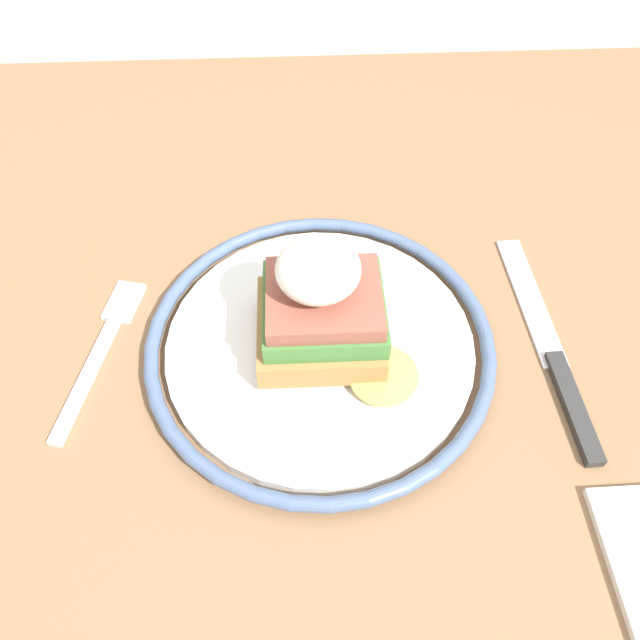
# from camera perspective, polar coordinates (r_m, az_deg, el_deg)

# --- Properties ---
(ground_plane) EXTENTS (6.00, 6.00, 0.00)m
(ground_plane) POSITION_cam_1_polar(r_m,az_deg,el_deg) (1.15, -1.97, -24.14)
(ground_plane) COLOR #B2ADA3
(dining_table) EXTENTS (0.97, 0.74, 0.75)m
(dining_table) POSITION_cam_1_polar(r_m,az_deg,el_deg) (0.55, -3.76, -9.21)
(dining_table) COLOR #846042
(dining_table) RESTS_ON ground_plane
(plate) EXTENTS (0.24, 0.24, 0.02)m
(plate) POSITION_cam_1_polar(r_m,az_deg,el_deg) (0.43, 0.00, -2.18)
(plate) COLOR white
(plate) RESTS_ON dining_table
(sandwich) EXTENTS (0.10, 0.10, 0.09)m
(sandwich) POSITION_cam_1_polar(r_m,az_deg,el_deg) (0.40, 0.19, 1.25)
(sandwich) COLOR #9E703D
(sandwich) RESTS_ON plate
(fork) EXTENTS (0.05, 0.14, 0.00)m
(fork) POSITION_cam_1_polar(r_m,az_deg,el_deg) (0.46, -19.31, -2.35)
(fork) COLOR silver
(fork) RESTS_ON dining_table
(knife) EXTENTS (0.02, 0.19, 0.01)m
(knife) POSITION_cam_1_polar(r_m,az_deg,el_deg) (0.46, 20.54, -3.19)
(knife) COLOR #2D2D2D
(knife) RESTS_ON dining_table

